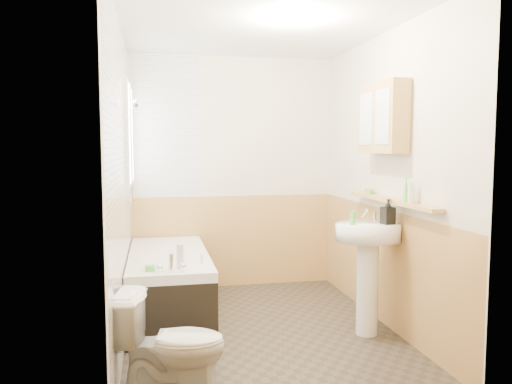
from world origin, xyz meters
TOP-DOWN VIEW (x-y plane):
  - floor at (0.00, 0.00)m, footprint 2.80×2.80m
  - ceiling at (0.00, 0.00)m, footprint 2.80×2.80m
  - wall_back at (0.00, 1.41)m, footprint 2.20×0.02m
  - wall_front at (0.00, -1.41)m, footprint 2.20×0.02m
  - wall_left at (-1.11, 0.00)m, footprint 0.02×2.80m
  - wall_right at (1.11, 0.00)m, footprint 0.02×2.80m
  - wainscot_right at (1.09, 0.00)m, footprint 0.01×2.80m
  - wainscot_front at (0.00, -1.39)m, footprint 2.20×0.01m
  - wainscot_back at (0.00, 1.39)m, footprint 2.20×0.01m
  - tile_cladding_left at (-1.09, 0.00)m, footprint 0.01×2.80m
  - tile_return_back at (-0.73, 1.39)m, footprint 0.75×0.01m
  - window at (-1.06, 0.95)m, footprint 0.03×0.79m
  - bathtub at (-0.73, 0.55)m, footprint 0.70×1.64m
  - shower_riser at (-1.04, 0.75)m, footprint 0.10×0.07m
  - toilet at (-0.76, -1.00)m, footprint 0.72×0.48m
  - sink at (0.84, -0.26)m, footprint 0.54×0.43m
  - pine_shelf at (1.04, -0.24)m, footprint 0.10×1.41m
  - medicine_cabinet at (1.01, -0.12)m, footprint 0.16×0.64m
  - foam_can at (1.04, -0.56)m, footprint 0.05×0.05m
  - green_bottle at (1.04, -0.49)m, footprint 0.05×0.05m
  - black_jar at (1.04, 0.19)m, footprint 0.09×0.09m
  - soap_bottle at (0.97, -0.33)m, footprint 0.12×0.21m
  - clear_bottle at (0.69, -0.31)m, footprint 0.04×0.04m
  - blue_gel at (-0.65, -0.07)m, footprint 0.06×0.05m
  - cream_jar at (-0.89, -0.11)m, footprint 0.09×0.09m
  - orange_bottle at (-0.47, 0.06)m, footprint 0.03×0.03m

SIDE VIEW (x-z plane):
  - floor at x=0.00m, z-range 0.00..0.00m
  - bathtub at x=-0.73m, z-range -0.06..0.66m
  - toilet at x=-0.76m, z-range 0.00..0.65m
  - wainscot_right at x=1.09m, z-range 0.00..1.00m
  - wainscot_front at x=0.00m, z-range 0.00..1.00m
  - wainscot_back at x=0.00m, z-range 0.00..1.00m
  - cream_jar at x=-0.89m, z-range 0.57..0.62m
  - orange_bottle at x=-0.47m, z-range 0.57..0.65m
  - sink at x=0.84m, z-range 0.14..1.17m
  - blue_gel at x=-0.65m, z-range 0.57..0.77m
  - soap_bottle at x=0.97m, z-range 0.92..1.01m
  - clear_bottle at x=0.69m, z-range 0.92..1.03m
  - pine_shelf at x=1.04m, z-range 1.08..1.11m
  - black_jar at x=1.04m, z-range 1.11..1.16m
  - foam_can at x=1.04m, z-range 1.11..1.26m
  - green_bottle at x=1.04m, z-range 1.11..1.33m
  - wall_back at x=0.00m, z-range 0.00..2.50m
  - wall_front at x=0.00m, z-range 0.00..2.50m
  - wall_left at x=-1.11m, z-range 0.00..2.50m
  - wall_right at x=1.11m, z-range 0.00..2.50m
  - tile_cladding_left at x=-1.09m, z-range 0.00..2.50m
  - window at x=-1.06m, z-range 1.15..2.15m
  - shower_riser at x=-1.04m, z-range 1.10..2.21m
  - tile_return_back at x=-0.73m, z-range 1.00..2.50m
  - medicine_cabinet at x=1.01m, z-range 1.48..2.06m
  - ceiling at x=0.00m, z-range 2.50..2.50m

